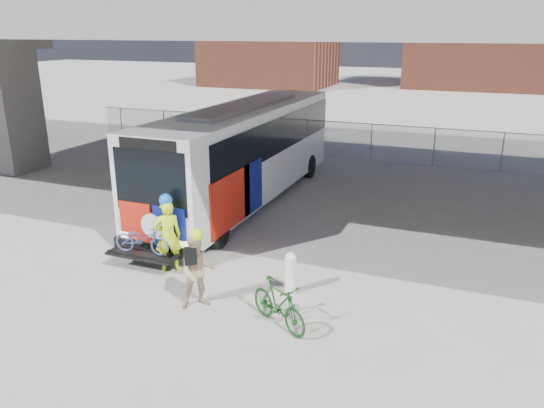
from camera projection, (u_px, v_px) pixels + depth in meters
The scene contains 9 objects.
ground at pixel (255, 242), 16.28m from camera, with size 160.00×160.00×0.00m, color #9E9991.
bus at pixel (245, 146), 19.55m from camera, with size 2.67×12.91×3.69m.
overpass at pixel (301, 19), 17.75m from camera, with size 40.00×16.00×7.95m.
chainlink_fence at pixel (352, 131), 26.39m from camera, with size 30.00×0.06×30.00m.
brick_buildings at pixel (447, 37), 56.58m from camera, with size 54.00×22.00×12.00m.
bollard at pixel (290, 271), 12.98m from camera, with size 0.28×0.28×1.08m.
cyclist_hivis at pixel (168, 234), 14.08m from camera, with size 0.86×0.81×2.17m.
cyclist_tan at pixel (198, 270), 12.23m from camera, with size 1.10×1.07×1.97m.
bike_parked at pixel (279, 304), 11.50m from camera, with size 0.51×1.79×1.08m, color #143F14.
Camera 1 is at (6.16, -13.79, 6.21)m, focal length 35.00 mm.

